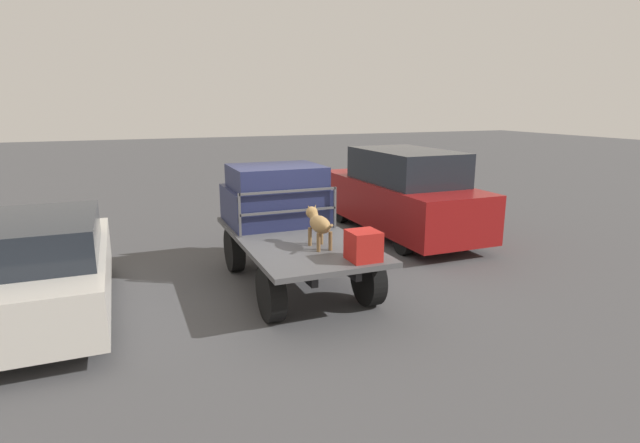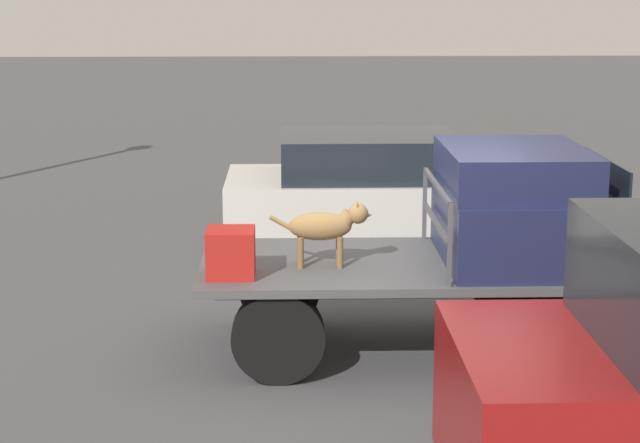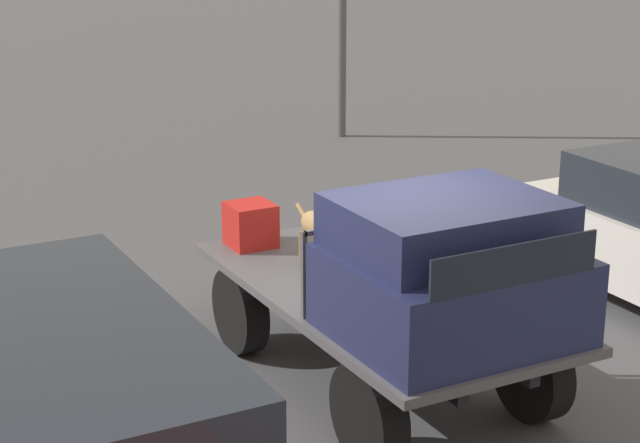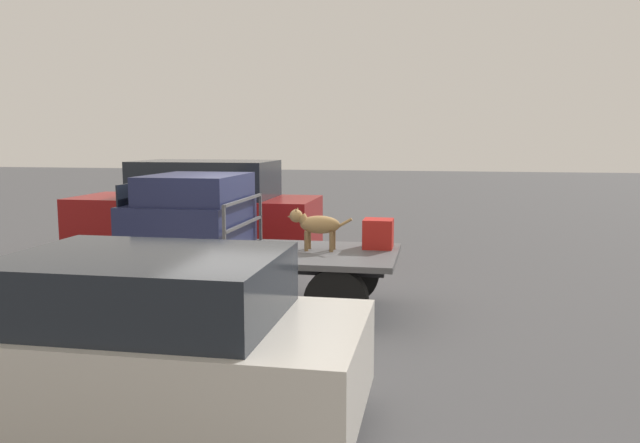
# 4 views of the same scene
# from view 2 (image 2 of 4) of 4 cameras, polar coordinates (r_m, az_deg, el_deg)

# --- Properties ---
(ground_plane) EXTENTS (80.00, 80.00, 0.00)m
(ground_plane) POSITION_cam_2_polar(r_m,az_deg,el_deg) (10.54, 4.47, -6.84)
(ground_plane) COLOR #474749
(flatbed_truck) EXTENTS (3.92, 1.91, 0.90)m
(flatbed_truck) POSITION_cam_2_polar(r_m,az_deg,el_deg) (10.35, 4.54, -3.52)
(flatbed_truck) COLOR black
(flatbed_truck) RESTS_ON ground
(truck_cab) EXTENTS (1.55, 1.79, 1.10)m
(truck_cab) POSITION_cam_2_polar(r_m,az_deg,el_deg) (10.33, 10.69, 0.74)
(truck_cab) COLOR #1E2347
(truck_cab) RESTS_ON flatbed_truck
(truck_headboard) EXTENTS (0.04, 1.79, 0.75)m
(truck_headboard) POSITION_cam_2_polar(r_m,az_deg,el_deg) (10.19, 6.23, 0.63)
(truck_headboard) COLOR #4C4C4F
(truck_headboard) RESTS_ON flatbed_truck
(dog) EXTENTS (0.97, 0.26, 0.63)m
(dog) POSITION_cam_2_polar(r_m,az_deg,el_deg) (10.00, 0.39, -0.23)
(dog) COLOR brown
(dog) RESTS_ON flatbed_truck
(cargo_crate) EXTENTS (0.43, 0.43, 0.43)m
(cargo_crate) POSITION_cam_2_polar(r_m,az_deg,el_deg) (9.71, -4.78, -1.68)
(cargo_crate) COLOR #AD1E19
(cargo_crate) RESTS_ON flatbed_truck
(parked_sedan) EXTENTS (4.12, 1.87, 1.56)m
(parked_sedan) POSITION_cam_2_polar(r_m,az_deg,el_deg) (14.09, 3.19, 1.56)
(parked_sedan) COLOR black
(parked_sedan) RESTS_ON ground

